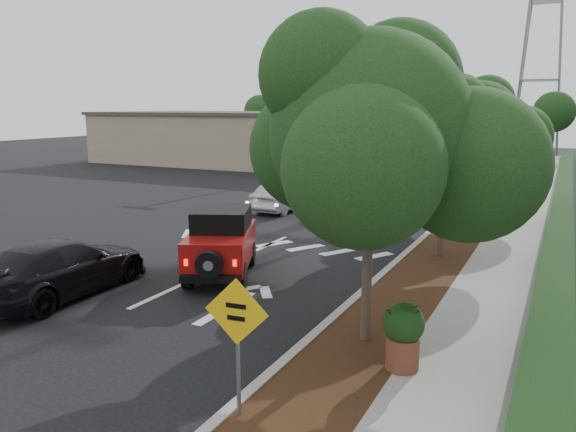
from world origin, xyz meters
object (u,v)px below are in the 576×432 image
Objects in this scene: silver_suv_ahead at (371,197)px; black_suv_oncoming at (61,267)px; red_jeep at (222,241)px; speed_hump_sign at (237,329)px.

black_suv_oncoming is (-3.59, -13.66, -0.07)m from silver_suv_ahead.
black_suv_oncoming is at bearing -87.62° from silver_suv_ahead.
red_jeep reaches higher than black_suv_oncoming.
black_suv_oncoming is 7.67m from speed_hump_sign.
black_suv_oncoming is (-2.64, -3.29, -0.23)m from red_jeep.
silver_suv_ahead is 1.15× the size of black_suv_oncoming.
red_jeep is 0.77× the size of black_suv_oncoming.
black_suv_oncoming is 2.30× the size of speed_hump_sign.
silver_suv_ahead is 2.63× the size of speed_hump_sign.
speed_hump_sign reaches higher than red_jeep.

